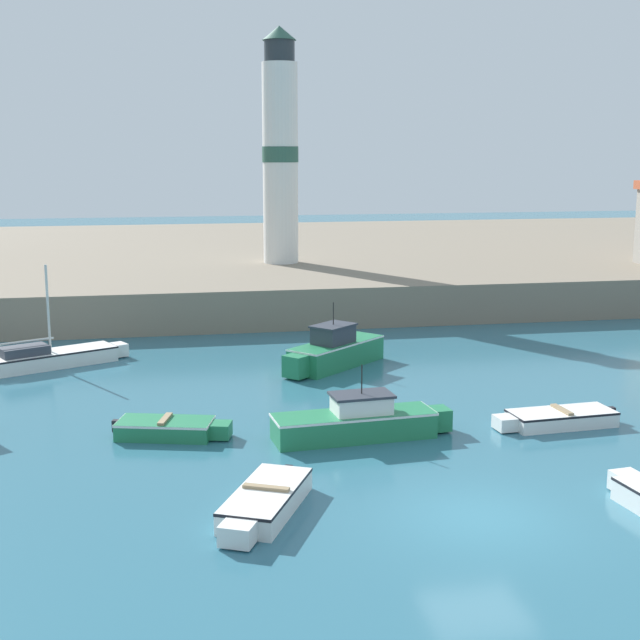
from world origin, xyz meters
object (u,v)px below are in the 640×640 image
motorboat_green_5 (359,421)px  dinghy_white_8 (558,418)px  dinghy_green_2 (169,428)px  dinghy_white_1 (265,501)px  sailboat_white_6 (41,358)px  lighthouse (280,150)px  motorboat_green_0 (334,351)px

motorboat_green_5 → dinghy_white_8: 6.49m
dinghy_green_2 → motorboat_green_5: motorboat_green_5 is taller
dinghy_white_1 → dinghy_white_8: bearing=27.3°
sailboat_white_6 → lighthouse: lighthouse is taller
dinghy_green_2 → dinghy_white_8: 12.19m
motorboat_green_0 → lighthouse: bearing=88.7°
dinghy_white_1 → motorboat_green_5: motorboat_green_5 is taller
dinghy_white_1 → sailboat_white_6: bearing=113.5°
dinghy_green_2 → sailboat_white_6: bearing=116.4°
motorboat_green_5 → dinghy_white_8: motorboat_green_5 is taller
dinghy_green_2 → sailboat_white_6: sailboat_white_6 is taller
motorboat_green_0 → dinghy_white_1: 14.86m
dinghy_green_2 → lighthouse: lighthouse is taller
dinghy_white_1 → dinghy_green_2: dinghy_white_1 is taller
dinghy_white_1 → lighthouse: size_ratio=0.30×
motorboat_green_0 → sailboat_white_6: bearing=170.3°
motorboat_green_0 → motorboat_green_5: size_ratio=0.84×
motorboat_green_0 → dinghy_white_1: motorboat_green_0 is taller
sailboat_white_6 → dinghy_white_8: sailboat_white_6 is taller
dinghy_white_8 → sailboat_white_6: bearing=147.2°
sailboat_white_6 → lighthouse: bearing=53.1°
motorboat_green_0 → sailboat_white_6: size_ratio=0.72×
dinghy_green_2 → lighthouse: size_ratio=0.27×
dinghy_white_8 → lighthouse: size_ratio=0.31×
motorboat_green_5 → sailboat_white_6: size_ratio=0.86×
motorboat_green_5 → motorboat_green_0: bearing=83.3°
dinghy_white_1 → lighthouse: bearing=81.2°
motorboat_green_0 → dinghy_white_8: size_ratio=1.13×
dinghy_white_1 → sailboat_white_6: size_ratio=0.63×
motorboat_green_5 → dinghy_white_8: bearing=0.0°
dinghy_white_1 → motorboat_green_5: bearing=55.7°
lighthouse → motorboat_green_0: bearing=-91.3°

